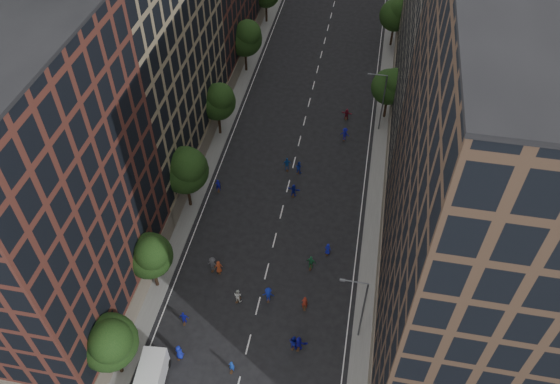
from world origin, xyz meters
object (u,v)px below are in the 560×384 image
Objects in this scene: streetlamp_near at (361,307)px; skater_2 at (294,342)px; cargo_van at (151,377)px; streetlamp_far at (382,100)px; skater_0 at (179,352)px; skater_1 at (232,366)px.

skater_2 is (-5.92, -2.45, -4.26)m from streetlamp_near.
streetlamp_far is at bearing 60.82° from cargo_van.
streetlamp_near is 20.48m from cargo_van.
skater_0 is (1.62, 3.11, -0.47)m from cargo_van.
skater_1 is at bearing -106.15° from streetlamp_far.
skater_1 is (5.29, -0.38, -0.17)m from skater_0.
skater_1 is at bearing 48.97° from skater_2.
skater_1 is (-11.27, -38.93, -4.39)m from streetlamp_far.
streetlamp_near is 4.83× the size of skater_0.
skater_2 is at bearing -144.56° from skater_1.
streetlamp_far reaches higher than cargo_van.
streetlamp_far is at bearing -103.74° from skater_1.
streetlamp_near is at bearing -147.04° from skater_0.
streetlamp_near reaches higher than skater_2.
skater_2 is at bearing -157.53° from streetlamp_near.
skater_0 is 11.09m from skater_2.
streetlamp_near reaches higher than skater_0.
streetlamp_near is 13.47m from skater_1.
skater_0 is (-16.56, -38.55, -4.23)m from streetlamp_far.
skater_0 is 1.21× the size of skater_1.
streetlamp_far is 45.61m from cargo_van.
cargo_van reaches higher than skater_0.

